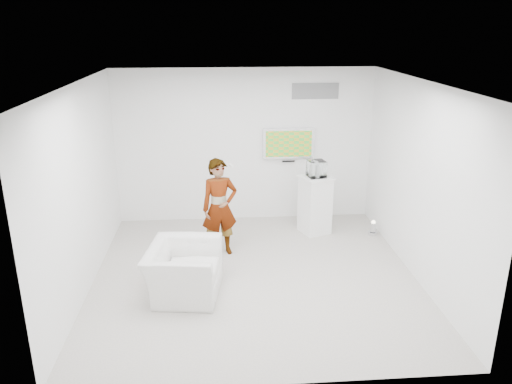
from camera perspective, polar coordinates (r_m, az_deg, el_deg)
The scene contains 10 objects.
room at distance 7.37m, azimuth -0.15°, elevation 0.72°, with size 5.01×5.01×3.00m.
tv at distance 9.80m, azimuth 3.73°, elevation 5.56°, with size 1.00×0.08×0.60m, color silver.
logo_decal at distance 9.74m, azimuth 6.80°, elevation 11.38°, with size 0.90×0.02×0.30m, color slate.
person at distance 8.41m, azimuth -4.19°, elevation -1.77°, with size 0.61×0.40×1.68m, color white.
armchair at distance 7.41m, azimuth -8.27°, elevation -8.86°, with size 1.14×1.00×0.74m, color white.
pedestal at distance 9.42m, azimuth 6.75°, elevation -1.44°, with size 0.53×0.53×1.10m, color white.
floor_uplight at distance 9.62m, azimuth 13.22°, elevation -4.02°, with size 0.18×0.18×0.27m, color silver.
vitrine at distance 9.20m, azimuth 6.92°, elevation 2.65°, with size 0.30×0.30×0.30m, color white.
console at distance 9.21m, azimuth 6.91°, elevation 2.47°, with size 0.05×0.18×0.24m, color white.
wii_remote at distance 8.40m, azimuth -2.89°, elevation 3.05°, with size 0.03×0.13×0.03m, color white.
Camera 1 is at (-0.53, -6.99, 3.79)m, focal length 35.00 mm.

